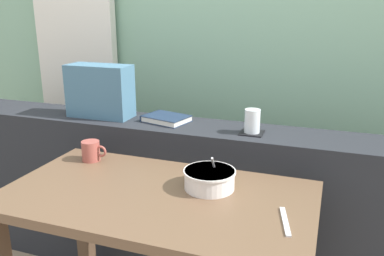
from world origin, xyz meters
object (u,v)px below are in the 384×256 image
object	(u,v)px
soup_bowl	(209,179)
closed_book	(166,119)
breakfast_table	(158,225)
fork_utensil	(285,221)
ceramic_mug	(91,151)
juice_glass	(252,122)
throw_pillow	(100,91)
coaster_square	(252,133)

from	to	relation	value
soup_bowl	closed_book	bearing A→B (deg)	128.61
closed_book	breakfast_table	bearing A→B (deg)	-70.25
soup_bowl	fork_utensil	bearing A→B (deg)	-27.62
closed_book	fork_utensil	world-z (taller)	closed_book
closed_book	ceramic_mug	distance (m)	0.41
breakfast_table	juice_glass	world-z (taller)	juice_glass
breakfast_table	fork_utensil	distance (m)	0.47
closed_book	throw_pillow	xyz separation A→B (m)	(-0.34, -0.02, 0.12)
closed_book	soup_bowl	world-z (taller)	soup_bowl
breakfast_table	juice_glass	xyz separation A→B (m)	(0.23, 0.50, 0.27)
breakfast_table	coaster_square	xyz separation A→B (m)	(0.23, 0.50, 0.22)
breakfast_table	ceramic_mug	size ratio (longest dim) A/B	9.66
breakfast_table	coaster_square	bearing A→B (deg)	65.48
closed_book	coaster_square	bearing A→B (deg)	-6.50
soup_bowl	fork_utensil	xyz separation A→B (m)	(0.29, -0.15, -0.03)
breakfast_table	closed_book	xyz separation A→B (m)	(-0.20, 0.55, 0.23)
coaster_square	ceramic_mug	bearing A→B (deg)	-153.44
coaster_square	fork_utensil	distance (m)	0.60
coaster_square	juice_glass	size ratio (longest dim) A/B	0.97
ceramic_mug	throw_pillow	bearing A→B (deg)	114.54
throw_pillow	juice_glass	bearing A→B (deg)	-2.02
coaster_square	throw_pillow	bearing A→B (deg)	177.98
throw_pillow	soup_bowl	xyz separation A→B (m)	(0.70, -0.43, -0.19)
closed_book	throw_pillow	bearing A→B (deg)	-176.42
coaster_square	ceramic_mug	distance (m)	0.69
juice_glass	fork_utensil	world-z (taller)	juice_glass
coaster_square	fork_utensil	bearing A→B (deg)	-68.32
juice_glass	throw_pillow	bearing A→B (deg)	177.98
fork_utensil	throw_pillow	bearing A→B (deg)	135.99
closed_book	throw_pillow	world-z (taller)	throw_pillow
breakfast_table	throw_pillow	world-z (taller)	throw_pillow
throw_pillow	soup_bowl	distance (m)	0.85
coaster_square	ceramic_mug	size ratio (longest dim) A/B	0.88
ceramic_mug	soup_bowl	bearing A→B (deg)	-9.57
soup_bowl	breakfast_table	bearing A→B (deg)	-147.98
breakfast_table	closed_book	bearing A→B (deg)	109.75
closed_book	throw_pillow	distance (m)	0.36
soup_bowl	ceramic_mug	distance (m)	0.56
breakfast_table	fork_utensil	xyz separation A→B (m)	(0.45, -0.05, 0.13)
juice_glass	soup_bowl	size ratio (longest dim) A/B	0.55
coaster_square	soup_bowl	world-z (taller)	soup_bowl
breakfast_table	ceramic_mug	world-z (taller)	ceramic_mug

